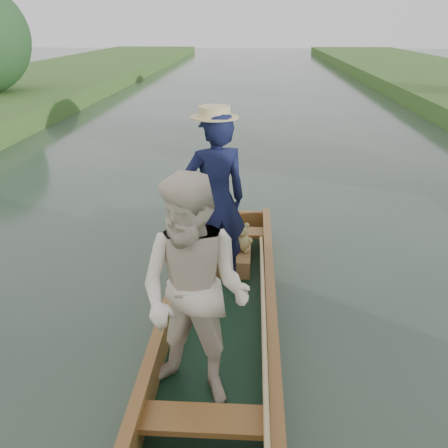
{
  "coord_description": "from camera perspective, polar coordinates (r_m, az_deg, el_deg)",
  "views": [
    {
      "loc": [
        0.3,
        -4.41,
        2.99
      ],
      "look_at": [
        0.0,
        0.6,
        0.95
      ],
      "focal_mm": 40.0,
      "sensor_mm": 36.0,
      "label": 1
    }
  ],
  "objects": [
    {
      "name": "ground",
      "position": [
        5.34,
        -0.39,
        -11.95
      ],
      "size": [
        120.0,
        120.0,
        0.0
      ],
      "primitive_type": "plane",
      "color": "#283D30",
      "rests_on": "ground"
    },
    {
      "name": "trees_far",
      "position": [
        14.53,
        10.64,
        19.19
      ],
      "size": [
        23.03,
        14.76,
        4.36
      ],
      "color": "#47331E",
      "rests_on": "ground"
    },
    {
      "name": "punt",
      "position": [
        4.82,
        -1.6,
        -5.2
      ],
      "size": [
        1.25,
        5.05,
        2.15
      ],
      "color": "black",
      "rests_on": "ground"
    }
  ]
}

